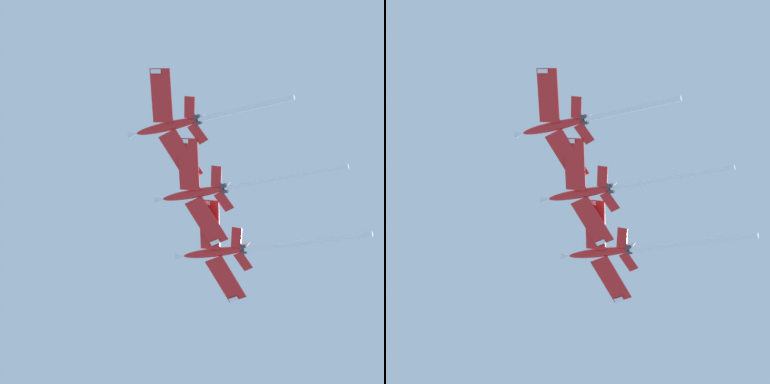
% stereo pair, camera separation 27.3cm
% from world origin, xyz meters
% --- Properties ---
extents(jet_inner_left, '(23.15, 21.05, 12.24)m').
position_xyz_m(jet_inner_left, '(11.85, -9.83, 126.62)').
color(jet_inner_left, red).
extents(jet_centre, '(26.60, 23.50, 13.80)m').
position_xyz_m(jet_centre, '(3.25, -18.83, 125.75)').
color(jet_centre, red).
extents(jet_inner_right, '(27.70, 23.91, 14.79)m').
position_xyz_m(jet_inner_right, '(-5.29, -27.17, 126.16)').
color(jet_inner_right, red).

